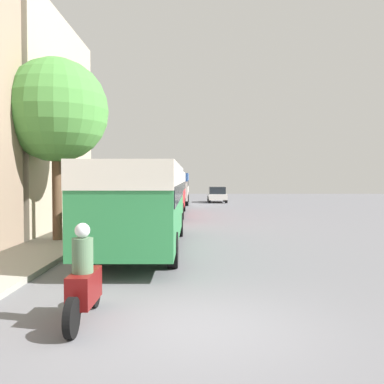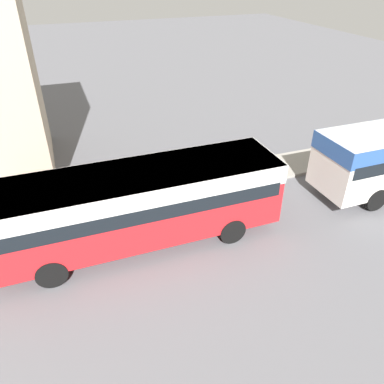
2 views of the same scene
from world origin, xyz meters
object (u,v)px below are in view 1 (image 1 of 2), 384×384
pedestrian_near_curb (143,193)px  car_crossing (217,194)px  bus_lead (143,194)px  motorcycle_behind_lead (84,283)px  bus_third_in_line (176,184)px  bus_following (165,187)px

pedestrian_near_curb → car_crossing: bearing=9.4°
bus_lead → car_crossing: (4.28, 28.61, -1.11)m
pedestrian_near_curb → motorcycle_behind_lead: bearing=-85.1°
bus_third_in_line → pedestrian_near_curb: bearing=159.3°
bus_lead → bus_third_in_line: bus_lead is taller
pedestrian_near_curb → bus_lead: bearing=-83.4°
motorcycle_behind_lead → car_crossing: (4.44, 36.25, 0.13)m
bus_lead → bus_following: bearing=90.4°
motorcycle_behind_lead → car_crossing: motorcycle_behind_lead is taller
bus_following → pedestrian_near_curb: bearing=102.6°
car_crossing → pedestrian_near_curb: pedestrian_near_curb is taller
motorcycle_behind_lead → pedestrian_near_curb: bearing=94.9°
motorcycle_behind_lead → car_crossing: 36.52m
bus_following → bus_third_in_line: bus_third_in_line is taller
bus_lead → bus_following: size_ratio=1.02×
bus_third_in_line → pedestrian_near_curb: bus_third_in_line is taller
bus_lead → car_crossing: bearing=81.5°
bus_lead → motorcycle_behind_lead: bearing=-91.2°
bus_third_in_line → pedestrian_near_curb: size_ratio=5.93×
bus_third_in_line → motorcycle_behind_lead: size_ratio=4.25×
bus_third_in_line → pedestrian_near_curb: (-3.31, 1.25, -0.93)m
bus_lead → motorcycle_behind_lead: bus_lead is taller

